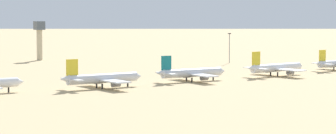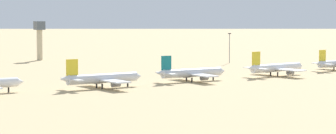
{
  "view_description": "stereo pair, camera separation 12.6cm",
  "coord_description": "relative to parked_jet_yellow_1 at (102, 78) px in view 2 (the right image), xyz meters",
  "views": [
    {
      "loc": [
        -175.23,
        -247.07,
        31.67
      ],
      "look_at": [
        -7.5,
        20.89,
        6.0
      ],
      "focal_mm": 82.73,
      "sensor_mm": 36.0,
      "label": 1
    },
    {
      "loc": [
        -175.13,
        -247.13,
        31.67
      ],
      "look_at": [
        -7.5,
        20.89,
        6.0
      ],
      "focal_mm": 82.73,
      "sensor_mm": 36.0,
      "label": 2
    }
  ],
  "objects": [
    {
      "name": "control_tower",
      "position": [
        37.69,
        150.43,
        9.58
      ],
      "size": [
        5.2,
        5.2,
        22.16
      ],
      "color": "#C6B793",
      "rests_on": "ground"
    },
    {
      "name": "parked_jet_yellow_3",
      "position": [
        88.05,
        3.82,
        -0.07
      ],
      "size": [
        34.33,
        29.03,
        11.34
      ],
      "rotation": [
        0.0,
        0.0,
        0.1
      ],
      "color": "white",
      "rests_on": "ground"
    },
    {
      "name": "parked_jet_yellow_1",
      "position": [
        0.0,
        0.0,
        0.0
      ],
      "size": [
        34.95,
        29.31,
        11.56
      ],
      "rotation": [
        0.0,
        0.0,
        0.03
      ],
      "color": "silver",
      "rests_on": "ground"
    },
    {
      "name": "light_pole_mid",
      "position": [
        116.11,
        75.95,
        5.55
      ],
      "size": [
        1.8,
        0.5,
        16.24
      ],
      "color": "#59595E",
      "rests_on": "ground"
    },
    {
      "name": "parked_jet_teal_2",
      "position": [
        42.82,
        3.36,
        -0.16
      ],
      "size": [
        33.48,
        28.03,
        11.08
      ],
      "rotation": [
        0.0,
        0.0,
        -0.02
      ],
      "color": "silver",
      "rests_on": "ground"
    },
    {
      "name": "ground",
      "position": [
        42.55,
        -12.03,
        -3.79
      ],
      "size": [
        4000.0,
        4000.0,
        0.0
      ],
      "primitive_type": "plane",
      "color": "tan"
    }
  ]
}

